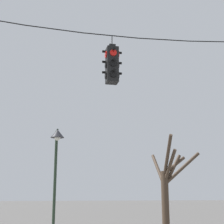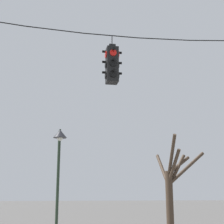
{
  "view_description": "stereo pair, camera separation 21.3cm",
  "coord_description": "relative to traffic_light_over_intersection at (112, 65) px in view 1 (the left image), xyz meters",
  "views": [
    {
      "loc": [
        -1.93,
        -8.88,
        1.91
      ],
      "look_at": [
        0.03,
        0.31,
        4.17
      ],
      "focal_mm": 55.0,
      "sensor_mm": 36.0,
      "label": 1
    },
    {
      "loc": [
        -1.72,
        -8.92,
        1.91
      ],
      "look_at": [
        0.03,
        0.31,
        4.17
      ],
      "focal_mm": 55.0,
      "sensor_mm": 36.0,
      "label": 2
    }
  ],
  "objects": [
    {
      "name": "traffic_light_over_intersection",
      "position": [
        0.0,
        0.0,
        0.0
      ],
      "size": [
        0.58,
        0.58,
        1.48
      ],
      "color": "black"
    },
    {
      "name": "bare_tree",
      "position": [
        5.14,
        9.25,
        -3.12
      ],
      "size": [
        2.24,
        3.71,
        5.06
      ],
      "color": "#423326",
      "rests_on": "ground_plane"
    },
    {
      "name": "span_wire",
      "position": [
        -0.03,
        0.0,
        1.06
      ],
      "size": [
        11.61,
        0.03,
        0.42
      ],
      "color": "black"
    },
    {
      "name": "street_lamp",
      "position": [
        -1.26,
        4.99,
        -1.99
      ],
      "size": [
        0.56,
        0.95,
        4.55
      ],
      "color": "#233323",
      "rests_on": "ground_plane"
    }
  ]
}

